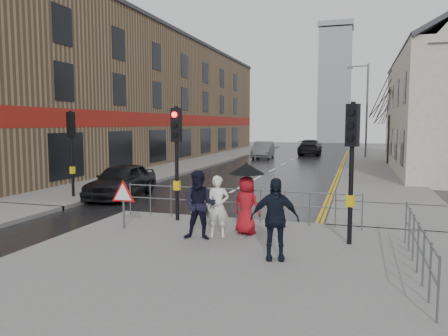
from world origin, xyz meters
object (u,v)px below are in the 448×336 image
Objects in this scene: pedestrian_a at (218,206)px; pedestrian_d at (275,219)px; pedestrian_with_umbrella at (246,194)px; car_mid at (263,150)px; car_parked at (121,181)px; pedestrian_b at (200,205)px.

pedestrian_a is 2.25m from pedestrian_d.
pedestrian_a is at bearing -143.11° from pedestrian_with_umbrella.
car_mid is (-5.22, 26.85, -0.48)m from pedestrian_with_umbrella.
pedestrian_d reaches higher than car_parked.
pedestrian_b reaches higher than car_parked.
pedestrian_with_umbrella reaches higher than pedestrian_b.
pedestrian_a is 0.38× the size of car_parked.
pedestrian_b is 1.32m from pedestrian_with_umbrella.
pedestrian_d is 10.14m from car_parked.
car_parked is 22.09m from car_mid.
pedestrian_with_umbrella is at bearing 22.60° from pedestrian_a.
pedestrian_d is (1.10, -1.92, -0.19)m from pedestrian_with_umbrella.
car_parked is at bearing 143.53° from pedestrian_with_umbrella.
car_mid is (-4.24, 27.70, -0.28)m from pedestrian_b.
car_mid is at bearing 83.68° from car_parked.
car_mid is (-6.32, 28.76, -0.29)m from pedestrian_d.
pedestrian_with_umbrella is 8.09m from car_parked.
pedestrian_with_umbrella is 0.42× the size of car_mid.
pedestrian_d is 0.40× the size of car_mid.
pedestrian_b is at bearing -85.11° from car_mid.
pedestrian_b is at bearing -139.10° from pedestrian_with_umbrella.
pedestrian_d is (2.08, -1.06, 0.01)m from pedestrian_b.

